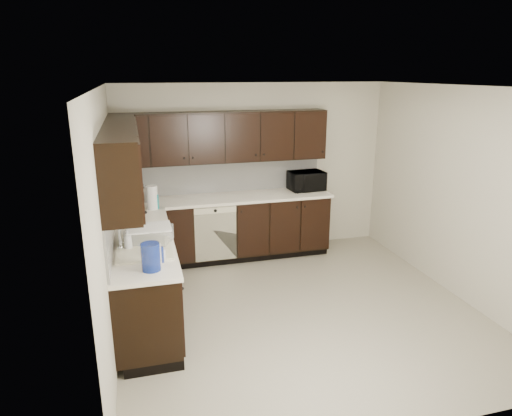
{
  "coord_description": "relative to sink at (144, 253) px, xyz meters",
  "views": [
    {
      "loc": [
        -1.7,
        -4.45,
        2.65
      ],
      "look_at": [
        -0.34,
        0.6,
        1.08
      ],
      "focal_mm": 32.0,
      "sensor_mm": 36.0,
      "label": 1
    }
  ],
  "objects": [
    {
      "name": "sink",
      "position": [
        0.0,
        0.0,
        0.0
      ],
      "size": [
        0.54,
        0.82,
        0.42
      ],
      "color": "beige",
      "rests_on": "countertop"
    },
    {
      "name": "teal_tumbler",
      "position": [
        0.2,
        1.36,
        0.16
      ],
      "size": [
        0.11,
        0.11,
        0.19
      ],
      "primitive_type": "cylinder",
      "rotation": [
        0.0,
        0.0,
        -0.44
      ],
      "color": "#0E939A",
      "rests_on": "countertop"
    },
    {
      "name": "toaster_oven",
      "position": [
        -0.07,
        1.75,
        0.16
      ],
      "size": [
        0.37,
        0.31,
        0.21
      ],
      "primitive_type": "cube",
      "rotation": [
        0.0,
        0.0,
        0.21
      ],
      "color": "#BBBBBE",
      "rests_on": "countertop"
    },
    {
      "name": "backsplash",
      "position": [
        0.46,
        1.33,
        0.3
      ],
      "size": [
        3.0,
        2.8,
        0.48
      ],
      "color": "silver",
      "rests_on": "countertop"
    },
    {
      "name": "blue_pitcher",
      "position": [
        0.05,
        -0.57,
        0.19
      ],
      "size": [
        0.19,
        0.19,
        0.25
      ],
      "primitive_type": "cylinder",
      "rotation": [
        0.0,
        0.0,
        -0.1
      ],
      "color": "navy",
      "rests_on": "countertop"
    },
    {
      "name": "countertop",
      "position": [
        0.67,
        1.12,
        0.04
      ],
      "size": [
        3.03,
        2.83,
        0.04
      ],
      "color": "white",
      "rests_on": "lower_cabinets"
    },
    {
      "name": "soap_bottle_b",
      "position": [
        -0.15,
        -0.01,
        0.16
      ],
      "size": [
        0.1,
        0.1,
        0.21
      ],
      "primitive_type": "imported",
      "rotation": [
        0.0,
        0.0,
        -0.19
      ],
      "color": "gray",
      "rests_on": "countertop"
    },
    {
      "name": "dishwasher",
      "position": [
        0.98,
        1.42,
        -0.33
      ],
      "size": [
        0.58,
        0.04,
        0.78
      ],
      "color": "beige",
      "rests_on": "lower_cabinets"
    },
    {
      "name": "lower_cabinets",
      "position": [
        0.67,
        1.12,
        -0.47
      ],
      "size": [
        3.0,
        2.8,
        0.9
      ],
      "color": "black",
      "rests_on": "floor"
    },
    {
      "name": "wall_front",
      "position": [
        1.68,
        -1.99,
        0.37
      ],
      "size": [
        4.0,
        0.02,
        2.5
      ],
      "primitive_type": "cube",
      "color": "#BBB5A0",
      "rests_on": "floor"
    },
    {
      "name": "storage_bin",
      "position": [
        0.07,
        0.13,
        0.14
      ],
      "size": [
        0.51,
        0.45,
        0.17
      ],
      "primitive_type": "cube",
      "rotation": [
        0.0,
        0.0,
        -0.36
      ],
      "color": "white",
      "rests_on": "countertop"
    },
    {
      "name": "upper_cabinets",
      "position": [
        0.58,
        1.22,
        0.89
      ],
      "size": [
        3.0,
        2.8,
        0.7
      ],
      "color": "black",
      "rests_on": "wall_back"
    },
    {
      "name": "ceiling",
      "position": [
        1.68,
        0.01,
        1.62
      ],
      "size": [
        4.0,
        4.0,
        0.0
      ],
      "primitive_type": "plane",
      "rotation": [
        3.14,
        0.0,
        0.0
      ],
      "color": "white",
      "rests_on": "wall_back"
    },
    {
      "name": "soap_bottle_a",
      "position": [
        0.15,
        -0.36,
        0.14
      ],
      "size": [
        0.09,
        0.09,
        0.17
      ],
      "primitive_type": "imported",
      "rotation": [
        0.0,
        0.0,
        0.24
      ],
      "color": "gray",
      "rests_on": "countertop"
    },
    {
      "name": "wall_right",
      "position": [
        3.68,
        0.01,
        0.37
      ],
      "size": [
        0.02,
        4.0,
        2.5
      ],
      "primitive_type": "cube",
      "color": "#BBB5A0",
      "rests_on": "floor"
    },
    {
      "name": "wall_back",
      "position": [
        1.68,
        2.01,
        0.37
      ],
      "size": [
        4.0,
        0.02,
        2.5
      ],
      "primitive_type": "cube",
      "color": "#BBB5A0",
      "rests_on": "floor"
    },
    {
      "name": "microwave",
      "position": [
        2.43,
        1.77,
        0.2
      ],
      "size": [
        0.54,
        0.39,
        0.28
      ],
      "primitive_type": "imported",
      "rotation": [
        0.0,
        0.0,
        0.09
      ],
      "color": "black",
      "rests_on": "countertop"
    },
    {
      "name": "wall_left",
      "position": [
        -0.32,
        0.01,
        0.37
      ],
      "size": [
        0.02,
        4.0,
        2.5
      ],
      "primitive_type": "cube",
      "color": "#BBB5A0",
      "rests_on": "floor"
    },
    {
      "name": "paper_towel_roll",
      "position": [
        0.16,
        1.36,
        0.21
      ],
      "size": [
        0.15,
        0.15,
        0.31
      ],
      "primitive_type": "cylinder",
      "rotation": [
        0.0,
        0.0,
        -0.05
      ],
      "color": "white",
      "rests_on": "countertop"
    },
    {
      "name": "floor",
      "position": [
        1.68,
        0.01,
        -0.88
      ],
      "size": [
        4.0,
        4.0,
        0.0
      ],
      "primitive_type": "plane",
      "color": "#A19A85",
      "rests_on": "ground"
    }
  ]
}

